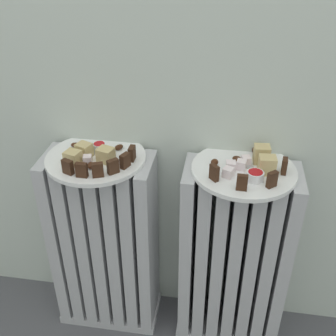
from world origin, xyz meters
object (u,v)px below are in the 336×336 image
at_px(plate_right, 244,170).
at_px(jam_bowl_right, 255,175).
at_px(radiator_right, 233,260).
at_px(plate_left, 96,158).
at_px(fork, 253,171).
at_px(radiator_left, 105,246).
at_px(jam_bowl_left, 99,147).

bearing_deg(plate_right, jam_bowl_right, -63.14).
xyz_separation_m(radiator_right, plate_right, (0.00, 0.00, 0.34)).
height_order(plate_left, plate_right, same).
bearing_deg(fork, plate_left, 178.11).
xyz_separation_m(jam_bowl_right, fork, (-0.00, 0.04, -0.01)).
height_order(radiator_right, jam_bowl_right, jam_bowl_right).
xyz_separation_m(plate_left, fork, (0.44, -0.01, 0.01)).
bearing_deg(radiator_right, fork, -30.78).
height_order(radiator_left, fork, fork).
xyz_separation_m(radiator_left, plate_right, (0.42, 0.00, 0.34)).
relative_size(plate_left, plate_right, 1.00).
distance_m(plate_right, fork, 0.03).
bearing_deg(radiator_right, jam_bowl_right, -63.14).
bearing_deg(jam_bowl_right, radiator_right, 116.86).
xyz_separation_m(radiator_left, radiator_right, (0.42, 0.00, 0.00)).
height_order(jam_bowl_left, fork, jam_bowl_left).
bearing_deg(jam_bowl_right, jam_bowl_left, 169.53).
bearing_deg(plate_right, jam_bowl_left, 176.19).
xyz_separation_m(radiator_right, jam_bowl_right, (0.03, -0.05, 0.36)).
bearing_deg(fork, radiator_left, 178.11).
height_order(radiator_left, plate_left, plate_left).
bearing_deg(fork, plate_right, 149.22).
relative_size(radiator_left, fork, 7.07).
height_order(plate_right, jam_bowl_left, jam_bowl_left).
xyz_separation_m(radiator_left, jam_bowl_left, (0.00, 0.03, 0.36)).
bearing_deg(jam_bowl_right, radiator_left, 173.10).
xyz_separation_m(radiator_left, jam_bowl_right, (0.45, -0.05, 0.36)).
bearing_deg(plate_right, fork, -30.78).
distance_m(radiator_right, plate_right, 0.34).
bearing_deg(radiator_right, plate_right, 0.00).
xyz_separation_m(plate_left, jam_bowl_left, (0.00, 0.03, 0.02)).
bearing_deg(radiator_left, jam_bowl_right, -6.90).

